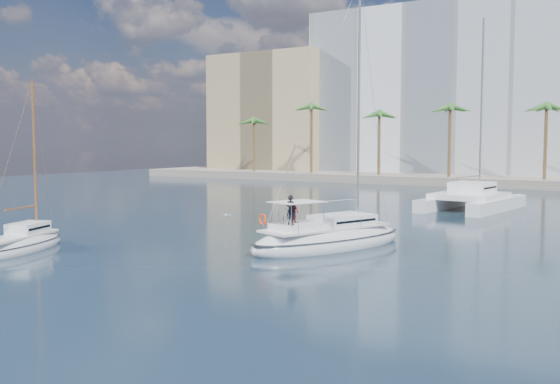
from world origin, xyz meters
The scene contains 10 objects.
ground centered at (0.00, 0.00, 0.00)m, with size 160.00×160.00×0.00m, color black.
quay centered at (0.00, 61.00, 0.60)m, with size 120.00×14.00×1.20m, color gray.
building_modern centered at (-12.00, 73.00, 14.00)m, with size 42.00×16.00×28.00m, color white.
building_tan_left centered at (-42.00, 69.00, 11.00)m, with size 22.00×14.00×22.00m, color tan.
palm_left centered at (-34.00, 57.00, 10.28)m, with size 3.60×3.60×12.30m.
palm_centre centered at (0.00, 57.00, 10.28)m, with size 3.60×3.60×12.30m.
main_sloop centered at (2.72, 1.63, 0.51)m, with size 7.24×11.60×16.44m.
small_sloop centered at (-11.62, -8.28, 0.39)m, with size 4.34×7.43×10.19m.
catamaran centered at (4.59, 26.60, 1.14)m, with size 7.40×12.56×17.37m.
seagull centered at (-6.62, 4.37, 1.06)m, with size 0.99×0.43×0.18m.
Camera 1 is at (18.79, -30.50, 6.12)m, focal length 40.00 mm.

